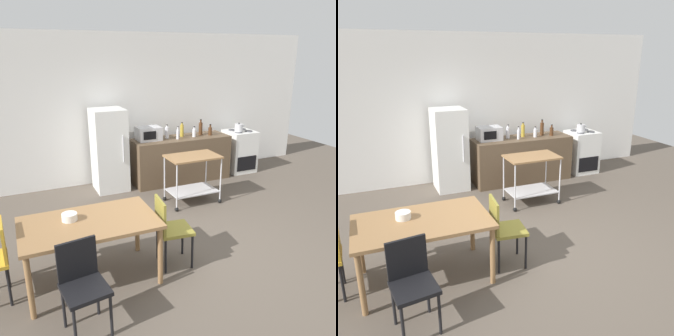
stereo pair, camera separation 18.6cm
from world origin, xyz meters
TOP-DOWN VIEW (x-y plane):
  - ground_plane at (0.00, 0.00)m, footprint 12.00×12.00m
  - back_wall at (0.00, 3.20)m, footprint 8.40×0.12m
  - kitchen_counter at (0.90, 2.60)m, footprint 2.00×0.64m
  - dining_table at (-1.53, -0.02)m, footprint 1.50×0.90m
  - chair_olive at (-0.59, -0.10)m, footprint 0.44×0.44m
  - chair_black at (-1.77, -0.75)m, footprint 0.45×0.45m
  - stove_oven at (2.35, 2.62)m, footprint 0.60×0.61m
  - refrigerator at (-0.55, 2.70)m, footprint 0.60×0.63m
  - kitchen_cart at (0.58, 1.49)m, footprint 0.91×0.57m
  - microwave at (0.23, 2.66)m, footprint 0.46×0.35m
  - bottle_soy_sauce at (0.62, 2.66)m, footprint 0.08×0.08m
  - bottle_olive_oil at (0.78, 2.50)m, footprint 0.06×0.06m
  - bottle_sesame_oil at (0.96, 2.67)m, footprint 0.07×0.07m
  - bottle_wine at (1.17, 2.55)m, footprint 0.07×0.07m
  - bottle_soda at (1.38, 2.66)m, footprint 0.08×0.08m
  - bottle_hot_sauce at (1.54, 2.55)m, footprint 0.08×0.08m
  - fruit_bowl at (-1.72, 0.09)m, footprint 0.17×0.17m
  - kettle at (2.23, 2.52)m, footprint 0.24×0.17m

SIDE VIEW (x-z plane):
  - ground_plane at x=0.00m, z-range 0.00..0.00m
  - kitchen_counter at x=0.90m, z-range 0.00..0.90m
  - stove_oven at x=2.35m, z-range -0.01..0.91m
  - chair_olive at x=-0.59m, z-range 0.07..0.96m
  - chair_black at x=-1.77m, z-range 0.07..0.96m
  - kitchen_cart at x=0.58m, z-range 0.15..1.00m
  - dining_table at x=-1.53m, z-range 0.30..1.05m
  - refrigerator at x=-0.55m, z-range 0.00..1.55m
  - fruit_bowl at x=-1.72m, z-range 0.75..0.83m
  - bottle_wine at x=1.17m, z-range 0.88..1.09m
  - bottle_hot_sauce at x=1.54m, z-range 0.88..1.10m
  - kettle at x=2.23m, z-range 0.91..1.10m
  - bottle_olive_oil at x=0.78m, z-range 0.88..1.13m
  - bottle_soy_sauce at x=0.62m, z-range 0.88..1.15m
  - bottle_sesame_oil at x=0.96m, z-range 0.88..1.17m
  - microwave at x=0.23m, z-range 0.90..1.16m
  - bottle_soda at x=1.38m, z-range 0.87..1.20m
  - back_wall at x=0.00m, z-range 0.00..2.90m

